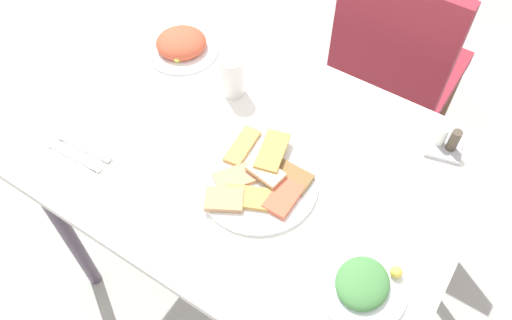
{
  "coord_description": "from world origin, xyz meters",
  "views": [
    {
      "loc": [
        0.44,
        -0.66,
        1.81
      ],
      "look_at": [
        0.02,
        -0.03,
        0.77
      ],
      "focal_mm": 36.25,
      "sensor_mm": 36.0,
      "label": 1
    }
  ],
  "objects_px": {
    "fork": "(75,157)",
    "spoon": "(85,148)",
    "dining_chair": "(395,64)",
    "pide_platter": "(259,180)",
    "salad_plate_greens": "(181,44)",
    "soda_can": "(233,76)",
    "condiment_caddy": "(446,143)",
    "salad_plate_rice": "(363,284)",
    "dining_table": "(255,175)",
    "paper_napkin": "(80,153)"
  },
  "relations": [
    {
      "from": "fork",
      "to": "spoon",
      "type": "distance_m",
      "value": 0.04
    },
    {
      "from": "dining_chair",
      "to": "pide_platter",
      "type": "distance_m",
      "value": 0.83
    },
    {
      "from": "salad_plate_greens",
      "to": "soda_can",
      "type": "xyz_separation_m",
      "value": [
        0.23,
        -0.06,
        0.04
      ]
    },
    {
      "from": "dining_chair",
      "to": "fork",
      "type": "xyz_separation_m",
      "value": [
        -0.5,
        -0.99,
        0.21
      ]
    },
    {
      "from": "dining_chair",
      "to": "condiment_caddy",
      "type": "height_order",
      "value": "dining_chair"
    },
    {
      "from": "salad_plate_greens",
      "to": "salad_plate_rice",
      "type": "height_order",
      "value": "salad_plate_greens"
    },
    {
      "from": "pide_platter",
      "to": "fork",
      "type": "distance_m",
      "value": 0.48
    },
    {
      "from": "dining_table",
      "to": "paper_napkin",
      "type": "height_order",
      "value": "paper_napkin"
    },
    {
      "from": "salad_plate_greens",
      "to": "soda_can",
      "type": "height_order",
      "value": "soda_can"
    },
    {
      "from": "dining_chair",
      "to": "soda_can",
      "type": "xyz_separation_m",
      "value": [
        -0.29,
        -0.58,
        0.26
      ]
    },
    {
      "from": "salad_plate_greens",
      "to": "soda_can",
      "type": "relative_size",
      "value": 1.83
    },
    {
      "from": "paper_napkin",
      "to": "fork",
      "type": "xyz_separation_m",
      "value": [
        0.0,
        -0.02,
        0.0
      ]
    },
    {
      "from": "dining_table",
      "to": "pide_platter",
      "type": "distance_m",
      "value": 0.13
    },
    {
      "from": "soda_can",
      "to": "spoon",
      "type": "height_order",
      "value": "soda_can"
    },
    {
      "from": "soda_can",
      "to": "dining_chair",
      "type": "bearing_deg",
      "value": 63.48
    },
    {
      "from": "dining_chair",
      "to": "fork",
      "type": "distance_m",
      "value": 1.13
    },
    {
      "from": "dining_table",
      "to": "fork",
      "type": "xyz_separation_m",
      "value": [
        -0.38,
        -0.26,
        0.09
      ]
    },
    {
      "from": "dining_chair",
      "to": "paper_napkin",
      "type": "relative_size",
      "value": 7.68
    },
    {
      "from": "dining_chair",
      "to": "salad_plate_greens",
      "type": "distance_m",
      "value": 0.77
    },
    {
      "from": "salad_plate_greens",
      "to": "condiment_caddy",
      "type": "height_order",
      "value": "condiment_caddy"
    },
    {
      "from": "condiment_caddy",
      "to": "dining_table",
      "type": "bearing_deg",
      "value": -143.88
    },
    {
      "from": "dining_chair",
      "to": "paper_napkin",
      "type": "distance_m",
      "value": 1.11
    },
    {
      "from": "dining_table",
      "to": "condiment_caddy",
      "type": "xyz_separation_m",
      "value": [
        0.4,
        0.29,
        0.11
      ]
    },
    {
      "from": "pide_platter",
      "to": "salad_plate_rice",
      "type": "xyz_separation_m",
      "value": [
        0.34,
        -0.11,
        0.0
      ]
    },
    {
      "from": "pide_platter",
      "to": "spoon",
      "type": "relative_size",
      "value": 1.77
    },
    {
      "from": "dining_table",
      "to": "fork",
      "type": "height_order",
      "value": "fork"
    },
    {
      "from": "soda_can",
      "to": "fork",
      "type": "bearing_deg",
      "value": -116.62
    },
    {
      "from": "fork",
      "to": "pide_platter",
      "type": "bearing_deg",
      "value": 20.45
    },
    {
      "from": "salad_plate_rice",
      "to": "soda_can",
      "type": "xyz_separation_m",
      "value": [
        -0.56,
        0.33,
        0.05
      ]
    },
    {
      "from": "pide_platter",
      "to": "soda_can",
      "type": "relative_size",
      "value": 2.45
    },
    {
      "from": "dining_chair",
      "to": "paper_napkin",
      "type": "bearing_deg",
      "value": -116.98
    },
    {
      "from": "dining_table",
      "to": "paper_napkin",
      "type": "bearing_deg",
      "value": -148.07
    },
    {
      "from": "salad_plate_rice",
      "to": "condiment_caddy",
      "type": "xyz_separation_m",
      "value": [
        0.01,
        0.46,
        0.01
      ]
    },
    {
      "from": "pide_platter",
      "to": "paper_napkin",
      "type": "relative_size",
      "value": 2.45
    },
    {
      "from": "salad_plate_greens",
      "to": "soda_can",
      "type": "bearing_deg",
      "value": -14.14
    },
    {
      "from": "dining_table",
      "to": "pide_platter",
      "type": "height_order",
      "value": "pide_platter"
    },
    {
      "from": "dining_chair",
      "to": "salad_plate_rice",
      "type": "xyz_separation_m",
      "value": [
        0.28,
        -0.91,
        0.22
      ]
    },
    {
      "from": "fork",
      "to": "salad_plate_rice",
      "type": "bearing_deg",
      "value": 3.01
    },
    {
      "from": "dining_chair",
      "to": "pide_platter",
      "type": "relative_size",
      "value": 3.13
    },
    {
      "from": "pide_platter",
      "to": "fork",
      "type": "xyz_separation_m",
      "value": [
        -0.44,
        -0.19,
        -0.01
      ]
    },
    {
      "from": "salad_plate_rice",
      "to": "paper_napkin",
      "type": "height_order",
      "value": "salad_plate_rice"
    },
    {
      "from": "salad_plate_rice",
      "to": "soda_can",
      "type": "bearing_deg",
      "value": 149.76
    },
    {
      "from": "pide_platter",
      "to": "soda_can",
      "type": "height_order",
      "value": "soda_can"
    },
    {
      "from": "paper_napkin",
      "to": "condiment_caddy",
      "type": "relative_size",
      "value": 1.12
    },
    {
      "from": "dining_chair",
      "to": "salad_plate_rice",
      "type": "relative_size",
      "value": 4.67
    },
    {
      "from": "paper_napkin",
      "to": "condiment_caddy",
      "type": "height_order",
      "value": "condiment_caddy"
    },
    {
      "from": "dining_chair",
      "to": "pide_platter",
      "type": "xyz_separation_m",
      "value": [
        -0.06,
        -0.8,
        0.21
      ]
    },
    {
      "from": "paper_napkin",
      "to": "spoon",
      "type": "xyz_separation_m",
      "value": [
        0.0,
        0.02,
        0.0
      ]
    },
    {
      "from": "dining_table",
      "to": "soda_can",
      "type": "xyz_separation_m",
      "value": [
        -0.18,
        0.16,
        0.15
      ]
    },
    {
      "from": "dining_table",
      "to": "dining_chair",
      "type": "height_order",
      "value": "dining_chair"
    }
  ]
}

